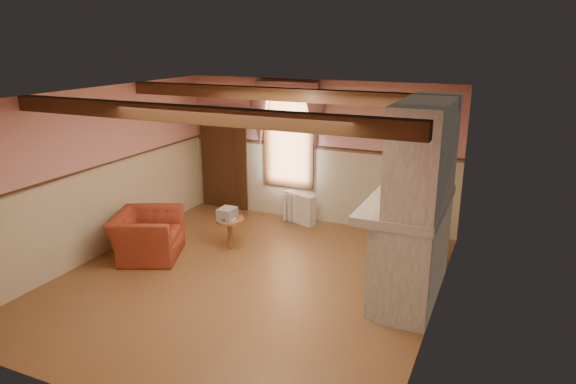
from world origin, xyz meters
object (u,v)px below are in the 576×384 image
at_px(armchair, 147,235).
at_px(radiator, 300,208).
at_px(bowl, 410,194).
at_px(mantel_clock, 418,179).
at_px(oil_lamp, 417,179).
at_px(side_table, 230,234).

height_order(armchair, radiator, armchair).
relative_size(armchair, bowl, 3.36).
height_order(mantel_clock, oil_lamp, oil_lamp).
bearing_deg(oil_lamp, armchair, -165.55).
height_order(radiator, bowl, bowl).
bearing_deg(oil_lamp, mantel_clock, 90.00).
xyz_separation_m(side_table, mantel_clock, (3.09, 0.39, 1.25)).
relative_size(mantel_clock, oil_lamp, 0.86).
relative_size(radiator, oil_lamp, 2.50).
bearing_deg(bowl, oil_lamp, 90.00).
relative_size(side_table, bowl, 1.58).
relative_size(side_table, radiator, 0.79).
bearing_deg(mantel_clock, bowl, -90.00).
xyz_separation_m(armchair, side_table, (1.10, 0.85, -0.11)).
bearing_deg(armchair, mantel_clock, -96.62).
bearing_deg(radiator, side_table, -88.56).
bearing_deg(mantel_clock, radiator, 151.91).
distance_m(armchair, oil_lamp, 4.48).
bearing_deg(oil_lamp, side_table, -175.76).
bearing_deg(radiator, mantel_clock, -7.22).
distance_m(bowl, oil_lamp, 0.48).
height_order(bowl, oil_lamp, oil_lamp).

